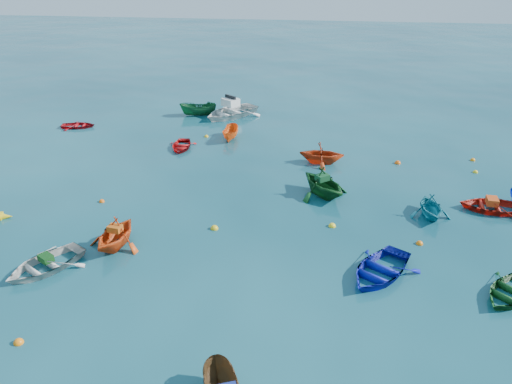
# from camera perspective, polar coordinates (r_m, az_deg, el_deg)

# --- Properties ---
(ground) EXTENTS (160.00, 160.00, 0.00)m
(ground) POSITION_cam_1_polar(r_m,az_deg,el_deg) (22.58, -1.73, -6.45)
(ground) COLOR #093342
(ground) RESTS_ON ground
(dinghy_white_near) EXTENTS (3.80, 4.13, 0.70)m
(dinghy_white_near) POSITION_cam_1_polar(r_m,az_deg,el_deg) (23.01, -22.89, -8.10)
(dinghy_white_near) COLOR beige
(dinghy_white_near) RESTS_ON ground
(dinghy_blue_se) EXTENTS (4.14, 4.46, 0.75)m
(dinghy_blue_se) POSITION_cam_1_polar(r_m,az_deg,el_deg) (21.49, 13.87, -9.18)
(dinghy_blue_se) COLOR #0D18A3
(dinghy_blue_se) RESTS_ON ground
(dinghy_orange_w) EXTENTS (2.83, 3.15, 1.48)m
(dinghy_orange_w) POSITION_cam_1_polar(r_m,az_deg,el_deg) (23.61, -15.63, -5.94)
(dinghy_orange_w) COLOR #E44C15
(dinghy_orange_w) RESTS_ON ground
(dinghy_green_e) EXTENTS (3.78, 3.85, 0.65)m
(dinghy_green_e) POSITION_cam_1_polar(r_m,az_deg,el_deg) (22.11, 27.08, -10.53)
(dinghy_green_e) COLOR #104519
(dinghy_green_e) RESTS_ON ground
(dinghy_cyan_se) EXTENTS (2.29, 2.58, 1.26)m
(dinghy_cyan_se) POSITION_cam_1_polar(r_m,az_deg,el_deg) (26.64, 19.19, -2.61)
(dinghy_cyan_se) COLOR teal
(dinghy_cyan_se) RESTS_ON ground
(dinghy_red_nw) EXTENTS (2.75, 2.18, 0.51)m
(dinghy_red_nw) POSITION_cam_1_polar(r_m,az_deg,el_deg) (40.20, -19.63, 6.97)
(dinghy_red_nw) COLOR #B00E15
(dinghy_red_nw) RESTS_ON ground
(sampan_orange_n) EXTENTS (1.00, 2.58, 0.99)m
(sampan_orange_n) POSITION_cam_1_polar(r_m,az_deg,el_deg) (35.55, -2.89, 6.08)
(sampan_orange_n) COLOR orange
(sampan_orange_n) RESTS_ON ground
(dinghy_green_n) EXTENTS (4.19, 4.25, 1.70)m
(dinghy_green_n) POSITION_cam_1_polar(r_m,az_deg,el_deg) (27.52, 7.60, -0.34)
(dinghy_green_n) COLOR #114B1C
(dinghy_green_n) RESTS_ON ground
(dinghy_red_ne) EXTENTS (3.50, 2.64, 0.69)m
(dinghy_red_ne) POSITION_cam_1_polar(r_m,az_deg,el_deg) (28.45, 25.37, -1.89)
(dinghy_red_ne) COLOR red
(dinghy_red_ne) RESTS_ON ground
(dinghy_red_far) EXTENTS (2.12, 2.78, 0.54)m
(dinghy_red_far) POSITION_cam_1_polar(r_m,az_deg,el_deg) (34.17, -8.52, 4.97)
(dinghy_red_far) COLOR red
(dinghy_red_far) RESTS_ON ground
(dinghy_orange_far) EXTENTS (2.85, 2.48, 1.45)m
(dinghy_orange_far) POSITION_cam_1_polar(r_m,az_deg,el_deg) (31.69, 7.45, 3.33)
(dinghy_orange_far) COLOR #C13812
(dinghy_orange_far) RESTS_ON ground
(sampan_green_far) EXTENTS (3.13, 1.83, 1.14)m
(sampan_green_far) POSITION_cam_1_polar(r_m,az_deg,el_deg) (41.07, -6.59, 8.71)
(sampan_green_far) COLOR #13552D
(sampan_green_far) RESTS_ON ground
(motorboat_white) EXTENTS (5.73, 5.97, 1.61)m
(motorboat_white) POSITION_cam_1_polar(r_m,az_deg,el_deg) (40.61, -2.89, 8.65)
(motorboat_white) COLOR white
(motorboat_white) RESTS_ON ground
(tarp_green_a) EXTENTS (0.73, 0.68, 0.28)m
(tarp_green_a) POSITION_cam_1_polar(r_m,az_deg,el_deg) (22.79, -22.89, -6.97)
(tarp_green_a) COLOR #104215
(tarp_green_a) RESTS_ON dinghy_white_near
(tarp_orange_a) EXTENTS (0.65, 0.53, 0.29)m
(tarp_orange_a) POSITION_cam_1_polar(r_m,az_deg,el_deg) (23.20, -15.83, -4.02)
(tarp_orange_a) COLOR #C55514
(tarp_orange_a) RESTS_ON dinghy_orange_w
(tarp_green_b) EXTENTS (0.85, 0.83, 0.33)m
(tarp_green_b) POSITION_cam_1_polar(r_m,az_deg,el_deg) (27.16, 7.59, 1.66)
(tarp_green_b) COLOR #124924
(tarp_green_b) RESTS_ON dinghy_green_n
(tarp_orange_b) EXTENTS (0.60, 0.76, 0.35)m
(tarp_orange_b) POSITION_cam_1_polar(r_m,az_deg,el_deg) (28.21, 25.37, -0.94)
(tarp_orange_b) COLOR #D54615
(tarp_orange_b) RESTS_ON dinghy_red_ne
(buoy_or_a) EXTENTS (0.35, 0.35, 0.35)m
(buoy_or_a) POSITION_cam_1_polar(r_m,az_deg,el_deg) (19.57, -25.48, -15.31)
(buoy_or_a) COLOR orange
(buoy_or_a) RESTS_ON ground
(buoy_ye_a) EXTENTS (0.36, 0.36, 0.36)m
(buoy_ye_a) POSITION_cam_1_polar(r_m,az_deg,el_deg) (24.53, 8.69, -3.91)
(buoy_ye_a) COLOR yellow
(buoy_ye_a) RESTS_ON ground
(buoy_or_b) EXTENTS (0.32, 0.32, 0.32)m
(buoy_or_b) POSITION_cam_1_polar(r_m,az_deg,el_deg) (24.07, 18.17, -5.66)
(buoy_or_b) COLOR orange
(buoy_or_b) RESTS_ON ground
(buoy_or_c) EXTENTS (0.30, 0.30, 0.30)m
(buoy_or_c) POSITION_cam_1_polar(r_m,az_deg,el_deg) (27.79, -17.21, -1.08)
(buoy_or_c) COLOR #EF5D0D
(buoy_or_c) RESTS_ON ground
(buoy_ye_c) EXTENTS (0.38, 0.38, 0.38)m
(buoy_ye_c) POSITION_cam_1_polar(r_m,az_deg,el_deg) (24.14, -4.78, -4.21)
(buoy_ye_c) COLOR gold
(buoy_ye_c) RESTS_ON ground
(buoy_or_d) EXTENTS (0.32, 0.32, 0.32)m
(buoy_or_d) POSITION_cam_1_polar(r_m,az_deg,el_deg) (34.65, 23.52, 3.32)
(buoy_or_d) COLOR orange
(buoy_or_d) RESTS_ON ground
(buoy_ye_d) EXTENTS (0.31, 0.31, 0.31)m
(buoy_ye_d) POSITION_cam_1_polar(r_m,az_deg,el_deg) (36.10, -5.69, 6.29)
(buoy_ye_d) COLOR yellow
(buoy_ye_d) RESTS_ON ground
(buoy_or_e) EXTENTS (0.39, 0.39, 0.39)m
(buoy_or_e) POSITION_cam_1_polar(r_m,az_deg,el_deg) (32.57, 15.87, 3.16)
(buoy_or_e) COLOR #FF5C0D
(buoy_or_e) RESTS_ON ground
(buoy_ye_e) EXTENTS (0.30, 0.30, 0.30)m
(buoy_ye_e) POSITION_cam_1_polar(r_m,az_deg,el_deg) (32.82, 23.77, 2.06)
(buoy_ye_e) COLOR yellow
(buoy_ye_e) RESTS_ON ground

